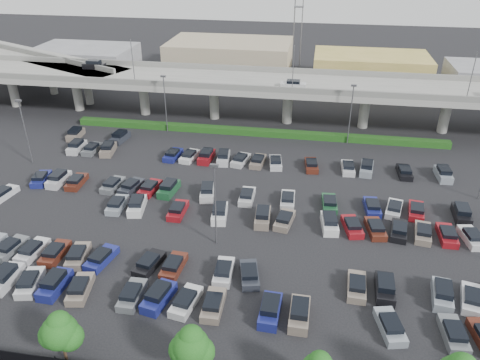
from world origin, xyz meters
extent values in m
plane|color=black|center=(0.00, 0.00, 0.00)|extent=(280.00, 280.00, 0.00)
cube|color=gray|center=(0.00, 32.00, 7.25)|extent=(150.00, 13.00, 1.10)
cube|color=slate|center=(0.00, 25.75, 8.30)|extent=(150.00, 0.50, 1.00)
cube|color=slate|center=(0.00, 38.25, 8.30)|extent=(150.00, 0.50, 1.00)
cylinder|color=gray|center=(-51.00, 32.00, 3.35)|extent=(1.80, 1.80, 6.70)
cube|color=slate|center=(-51.00, 32.00, 6.50)|extent=(2.60, 9.75, 0.50)
cylinder|color=gray|center=(-37.00, 32.00, 3.35)|extent=(1.80, 1.80, 6.70)
cube|color=slate|center=(-37.00, 32.00, 6.50)|extent=(2.60, 9.75, 0.50)
cylinder|color=gray|center=(-23.00, 32.00, 3.35)|extent=(1.80, 1.80, 6.70)
cube|color=slate|center=(-23.00, 32.00, 6.50)|extent=(2.60, 9.75, 0.50)
cylinder|color=gray|center=(-9.00, 32.00, 3.35)|extent=(1.80, 1.80, 6.70)
cube|color=slate|center=(-9.00, 32.00, 6.50)|extent=(2.60, 9.75, 0.50)
cylinder|color=gray|center=(5.00, 32.00, 3.35)|extent=(1.80, 1.80, 6.70)
cube|color=slate|center=(5.00, 32.00, 6.50)|extent=(2.60, 9.75, 0.50)
cylinder|color=gray|center=(19.00, 32.00, 3.35)|extent=(1.80, 1.80, 6.70)
cube|color=slate|center=(19.00, 32.00, 6.50)|extent=(2.60, 9.75, 0.50)
cylinder|color=gray|center=(33.00, 32.00, 3.35)|extent=(1.80, 1.80, 6.70)
cube|color=slate|center=(33.00, 32.00, 6.50)|extent=(2.60, 9.75, 0.50)
cube|color=black|center=(-34.00, 35.00, 8.32)|extent=(4.40, 1.82, 1.05)
cube|color=black|center=(-34.00, 35.00, 9.14)|extent=(2.60, 1.60, 0.65)
cube|color=silver|center=(6.00, 29.00, 8.21)|extent=(4.40, 1.82, 0.82)
cube|color=black|center=(6.00, 29.00, 8.84)|extent=(2.30, 1.60, 0.50)
cylinder|color=#535359|center=(-22.00, 25.90, 11.80)|extent=(0.14, 0.14, 8.00)
cylinder|color=#535359|center=(6.00, 25.90, 11.80)|extent=(0.14, 0.14, 8.00)
cylinder|color=#535359|center=(34.00, 25.90, 11.80)|extent=(0.14, 0.14, 8.00)
cube|color=gray|center=(-52.00, 43.00, 7.25)|extent=(50.93, 30.13, 1.10)
cube|color=slate|center=(-52.00, 43.00, 8.30)|extent=(47.34, 22.43, 1.00)
cylinder|color=gray|center=(-58.34, 45.96, 3.35)|extent=(1.60, 1.60, 6.70)
cylinder|color=gray|center=(-47.47, 40.89, 3.35)|extent=(1.60, 1.60, 6.70)
cylinder|color=gray|center=(-36.59, 35.82, 3.35)|extent=(1.60, 1.60, 6.70)
cube|color=#194012|center=(0.00, 25.00, 0.55)|extent=(66.00, 1.60, 1.10)
cylinder|color=black|center=(-14.00, -28.00, 1.00)|extent=(0.10, 0.10, 2.00)
cylinder|color=#332316|center=(-9.00, -26.67, 0.98)|extent=(0.26, 0.26, 1.96)
sphere|color=#194E14|center=(-9.00, -26.67, 3.37)|extent=(3.04, 3.04, 3.04)
sphere|color=#194E14|center=(-8.29, -26.57, 2.82)|extent=(2.39, 2.39, 2.39)
sphere|color=#194E14|center=(-9.60, -26.75, 3.04)|extent=(2.39, 2.39, 2.39)
sphere|color=#194E14|center=(-8.96, -26.55, 4.24)|extent=(2.06, 2.06, 2.06)
sphere|color=#194E14|center=(2.00, -26.39, 3.39)|extent=(3.07, 3.07, 3.07)
sphere|color=#194E14|center=(2.71, -26.29, 2.85)|extent=(2.41, 2.41, 2.41)
sphere|color=#194E14|center=(1.40, -26.47, 3.07)|extent=(2.41, 2.41, 2.41)
sphere|color=#194E14|center=(2.04, -26.27, 4.27)|extent=(2.08, 2.08, 2.08)
cube|color=silver|center=(-20.00, -18.50, 0.53)|extent=(1.82, 4.40, 1.05)
cube|color=black|center=(-20.00, -18.50, 1.34)|extent=(1.60, 2.60, 0.65)
cube|color=silver|center=(-17.25, -18.50, 0.41)|extent=(2.72, 4.69, 0.82)
cube|color=black|center=(-17.25, -18.70, 1.04)|extent=(2.06, 2.59, 0.50)
cube|color=navy|center=(-14.50, -18.50, 0.53)|extent=(1.95, 4.45, 1.05)
cube|color=black|center=(-14.50, -18.50, 1.34)|extent=(1.68, 2.65, 0.65)
cube|color=gray|center=(-11.75, -18.50, 0.41)|extent=(2.53, 4.64, 0.82)
cube|color=black|center=(-11.75, -18.70, 1.04)|extent=(1.97, 2.54, 0.50)
cube|color=slate|center=(-6.25, -18.50, 0.41)|extent=(1.88, 4.43, 0.82)
cube|color=black|center=(-6.25, -18.70, 1.04)|extent=(1.63, 2.32, 0.50)
cube|color=navy|center=(-3.50, -18.50, 0.53)|extent=(2.67, 4.68, 1.05)
cube|color=black|center=(-3.50, -18.50, 1.34)|extent=(2.09, 2.87, 0.65)
cube|color=silver|center=(-0.75, -18.50, 0.41)|extent=(2.56, 4.65, 0.82)
cube|color=black|center=(-0.75, -18.70, 1.04)|extent=(1.98, 2.54, 0.50)
cube|color=gray|center=(2.00, -18.50, 0.41)|extent=(1.89, 4.43, 0.82)
cube|color=black|center=(2.00, -18.70, 1.04)|extent=(1.64, 2.33, 0.50)
cube|color=navy|center=(7.50, -18.50, 0.53)|extent=(1.99, 4.47, 1.05)
cube|color=black|center=(7.50, -18.50, 1.34)|extent=(1.70, 2.66, 0.65)
cube|color=gray|center=(10.25, -18.50, 0.53)|extent=(1.90, 4.43, 1.05)
cube|color=black|center=(10.25, -18.50, 1.34)|extent=(1.65, 2.63, 0.65)
cube|color=gray|center=(18.50, -18.50, 0.41)|extent=(2.78, 4.70, 0.82)
cube|color=black|center=(18.50, -18.69, 1.04)|extent=(2.09, 2.61, 0.50)
cube|color=slate|center=(24.00, -18.50, 0.41)|extent=(2.11, 4.51, 0.82)
cube|color=black|center=(24.00, -18.70, 1.04)|extent=(1.75, 2.40, 0.50)
cube|color=slate|center=(-22.75, -13.50, 0.41)|extent=(2.43, 4.61, 0.82)
cube|color=black|center=(-22.75, -13.70, 1.04)|extent=(1.91, 2.50, 0.50)
cube|color=silver|center=(-20.00, -13.50, 0.41)|extent=(2.19, 4.54, 0.82)
cube|color=black|center=(-20.00, -13.70, 1.04)|extent=(1.79, 2.43, 0.50)
cube|color=#542116|center=(-17.25, -13.50, 0.41)|extent=(1.83, 4.40, 0.82)
cube|color=black|center=(-17.25, -13.70, 1.04)|extent=(1.60, 2.30, 0.50)
cube|color=gray|center=(-14.50, -13.50, 0.41)|extent=(2.55, 4.65, 0.82)
cube|color=black|center=(-14.50, -13.70, 1.04)|extent=(1.98, 2.54, 0.50)
cube|color=navy|center=(-11.75, -13.50, 0.41)|extent=(2.62, 4.66, 0.82)
cube|color=black|center=(-11.75, -13.70, 1.04)|extent=(2.01, 2.56, 0.50)
cube|color=black|center=(-6.25, -13.50, 0.41)|extent=(2.68, 4.68, 0.82)
cube|color=black|center=(-6.25, -13.70, 1.04)|extent=(2.04, 2.58, 0.50)
cube|color=#542116|center=(-3.50, -13.50, 0.41)|extent=(2.12, 4.51, 0.82)
cube|color=black|center=(-3.50, -13.70, 1.04)|extent=(1.75, 2.40, 0.50)
cube|color=silver|center=(2.00, -13.50, 0.41)|extent=(2.01, 4.47, 0.82)
cube|color=black|center=(2.00, -13.70, 1.04)|extent=(1.70, 2.37, 0.50)
cube|color=#282C34|center=(4.75, -13.50, 0.41)|extent=(2.76, 4.70, 0.82)
cube|color=black|center=(4.75, -13.69, 1.04)|extent=(2.07, 2.60, 0.50)
cube|color=gray|center=(15.75, -13.50, 0.41)|extent=(2.04, 4.49, 0.82)
cube|color=black|center=(15.75, -13.70, 1.04)|extent=(1.72, 2.38, 0.50)
cube|color=black|center=(18.50, -13.50, 0.53)|extent=(2.00, 4.47, 1.05)
cube|color=black|center=(18.50, -13.50, 1.34)|extent=(1.71, 2.66, 0.65)
cube|color=gray|center=(24.00, -13.50, 0.53)|extent=(2.39, 4.60, 1.05)
cube|color=black|center=(24.00, -13.50, 1.34)|extent=(1.93, 2.79, 0.65)
cube|color=silver|center=(26.75, -13.50, 0.41)|extent=(2.72, 4.69, 0.82)
cube|color=black|center=(26.75, -13.70, 1.04)|extent=(2.06, 2.59, 0.50)
cube|color=silver|center=(-31.00, -2.50, 0.41)|extent=(2.44, 4.62, 0.82)
cube|color=black|center=(-31.00, -2.70, 1.04)|extent=(1.92, 2.51, 0.50)
cube|color=gray|center=(-14.50, -2.50, 0.41)|extent=(2.02, 4.48, 0.82)
cube|color=black|center=(-14.50, -2.70, 1.04)|extent=(1.71, 2.37, 0.50)
cube|color=white|center=(-11.75, -2.50, 0.53)|extent=(2.51, 4.64, 1.05)
cube|color=black|center=(-11.75, -2.50, 1.34)|extent=(2.00, 2.83, 0.65)
cube|color=maroon|center=(-6.25, -2.50, 0.41)|extent=(1.82, 4.40, 0.82)
cube|color=black|center=(-6.25, -2.70, 1.04)|extent=(1.60, 2.30, 0.50)
cube|color=white|center=(-0.75, -2.50, 0.53)|extent=(2.33, 4.59, 1.05)
cube|color=black|center=(-0.75, -2.50, 1.34)|extent=(1.90, 2.77, 0.65)
cube|color=gray|center=(4.75, -2.50, 0.53)|extent=(2.06, 4.49, 1.05)
cube|color=black|center=(4.75, -2.50, 1.34)|extent=(1.74, 2.68, 0.65)
cube|color=gray|center=(7.50, -2.50, 0.41)|extent=(2.54, 4.65, 0.82)
cube|color=black|center=(7.50, -2.70, 1.04)|extent=(1.97, 2.54, 0.50)
cube|color=white|center=(13.00, -2.50, 0.53)|extent=(2.31, 4.58, 1.05)
cube|color=black|center=(13.00, -2.50, 1.34)|extent=(1.89, 2.77, 0.65)
cube|color=maroon|center=(15.75, -2.50, 0.41)|extent=(2.73, 4.69, 0.82)
cube|color=black|center=(15.75, -2.70, 1.04)|extent=(2.06, 2.59, 0.50)
cube|color=#542116|center=(18.50, -2.50, 0.41)|extent=(2.50, 4.64, 0.82)
cube|color=black|center=(18.50, -2.70, 1.04)|extent=(1.95, 2.53, 0.50)
cube|color=black|center=(21.25, -2.50, 0.41)|extent=(2.50, 4.63, 0.82)
cube|color=black|center=(21.25, -2.70, 1.04)|extent=(1.95, 2.53, 0.50)
cube|color=gray|center=(24.00, -2.50, 0.41)|extent=(2.44, 4.62, 0.82)
cube|color=black|center=(24.00, -2.70, 1.04)|extent=(1.92, 2.51, 0.50)
cube|color=maroon|center=(26.75, -2.50, 0.41)|extent=(1.85, 4.41, 0.82)
cube|color=black|center=(26.75, -2.70, 1.04)|extent=(1.62, 2.31, 0.50)
cube|color=silver|center=(29.50, -2.50, 0.41)|extent=(2.55, 4.65, 0.82)
cube|color=black|center=(29.50, -2.70, 1.04)|extent=(1.97, 2.54, 0.50)
cube|color=navy|center=(-28.25, 2.50, 0.41)|extent=(2.65, 4.67, 0.82)
cube|color=black|center=(-28.25, 2.30, 1.04)|extent=(2.02, 2.57, 0.50)
cube|color=silver|center=(-25.50, 2.50, 0.53)|extent=(1.98, 4.46, 1.05)
cube|color=black|center=(-25.50, 2.50, 1.34)|extent=(1.70, 2.66, 0.65)
cube|color=#542116|center=(-22.75, 2.50, 0.41)|extent=(2.05, 4.49, 0.82)
cube|color=black|center=(-22.75, 2.30, 1.04)|extent=(1.72, 2.38, 0.50)
cube|color=slate|center=(-17.25, 2.50, 0.41)|extent=(2.28, 4.57, 0.82)
cube|color=black|center=(-17.25, 2.30, 1.04)|extent=(1.84, 2.46, 0.50)
cube|color=#282C34|center=(-14.50, 2.50, 0.41)|extent=(2.70, 4.68, 0.82)
cube|color=black|center=(-14.50, 2.30, 1.04)|extent=(2.05, 2.59, 0.50)
cube|color=maroon|center=(-11.75, 2.50, 0.41)|extent=(2.34, 4.59, 0.82)
cube|color=black|center=(-11.75, 2.30, 1.04)|extent=(1.87, 2.48, 0.50)
cube|color=#1C502C|center=(-9.00, 2.50, 0.53)|extent=(2.25, 4.56, 1.05)
cube|color=black|center=(-9.00, 2.50, 1.34)|extent=(1.85, 2.75, 0.65)
cube|color=silver|center=(-3.50, 2.50, 0.53)|extent=(2.47, 4.62, 1.05)
cube|color=black|center=(-3.50, 2.50, 1.34)|extent=(1.98, 2.81, 0.65)
cube|color=silver|center=(2.00, 2.50, 0.41)|extent=(1.82, 4.40, 0.82)
cube|color=black|center=(2.00, 2.30, 1.04)|extent=(1.60, 2.30, 0.50)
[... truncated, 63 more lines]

